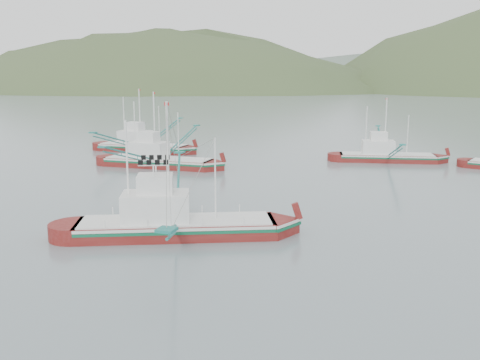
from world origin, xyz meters
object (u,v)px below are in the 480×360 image
(bg_boat_far, at_px, (386,150))
(bg_boat_extra, at_px, (142,142))
(bg_boat_left, at_px, (157,156))
(main_boat, at_px, (174,208))

(bg_boat_far, xyz_separation_m, bg_boat_extra, (-38.48, -1.46, -0.16))
(bg_boat_left, bearing_deg, bg_boat_extra, 125.50)
(bg_boat_left, bearing_deg, bg_boat_far, 26.01)
(bg_boat_far, bearing_deg, main_boat, -118.39)
(main_boat, bearing_deg, bg_boat_left, 96.03)
(bg_boat_extra, bearing_deg, bg_boat_far, 4.63)
(main_boat, xyz_separation_m, bg_boat_extra, (-24.47, 41.12, -0.79))
(bg_boat_left, distance_m, bg_boat_far, 32.74)
(main_boat, xyz_separation_m, bg_boat_far, (14.01, 42.58, -0.63))
(bg_boat_left, xyz_separation_m, bg_boat_far, (29.50, 14.19, 0.16))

